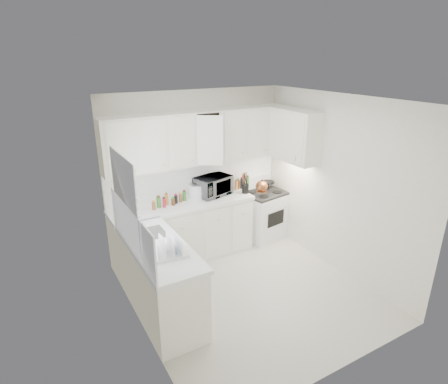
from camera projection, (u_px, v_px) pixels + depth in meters
floor at (249, 292)px, 5.15m from camera, size 3.20×3.20×0.00m
ceiling at (254, 100)px, 4.24m from camera, size 3.20×3.20×0.00m
wall_back at (196, 172)px, 6.00m from camera, size 3.00×0.00×3.00m
wall_front at (348, 263)px, 3.39m from camera, size 3.00×0.00×3.00m
wall_left at (135, 231)px, 4.00m from camera, size 0.00×3.20×3.20m
wall_right at (337, 186)px, 5.39m from camera, size 0.00×3.20×3.20m
window_blinds at (126, 199)px, 4.20m from camera, size 0.06×0.96×1.06m
lower_cabinets_back at (184, 232)px, 5.87m from camera, size 2.22×0.60×0.90m
lower_cabinets_left at (160, 281)px, 4.60m from camera, size 0.60×1.60×0.90m
countertop_back at (183, 205)px, 5.69m from camera, size 2.24×0.64×0.05m
countertop_left at (158, 247)px, 4.44m from camera, size 0.64×1.62×0.05m
backsplash_back at (197, 177)px, 6.01m from camera, size 2.98×0.02×0.55m
backsplash_left at (131, 230)px, 4.19m from camera, size 0.02×1.60×0.55m
upper_cabinets_back at (201, 163)px, 5.79m from camera, size 3.00×0.33×0.80m
upper_cabinets_right at (293, 161)px, 5.91m from camera, size 0.33×0.90×0.80m
sink at (148, 225)px, 4.67m from camera, size 0.42×0.38×0.30m
stove at (264, 208)px, 6.52m from camera, size 0.79×0.69×1.09m
tea_kettle at (262, 185)px, 6.13m from camera, size 0.31×0.29×0.23m
frying_pan at (268, 182)px, 6.59m from camera, size 0.37×0.45×0.04m
microwave at (213, 184)px, 5.95m from camera, size 0.63×0.45×0.38m
rice_cooker at (197, 190)px, 5.86m from camera, size 0.32×0.32×0.26m
paper_towel at (200, 188)px, 5.93m from camera, size 0.12×0.12×0.27m
utensil_crock at (245, 183)px, 6.03m from camera, size 0.15×0.15×0.36m
dish_rack at (166, 245)px, 4.18m from camera, size 0.47×0.37×0.24m
spice_left_0 at (151, 202)px, 5.55m from camera, size 0.06×0.06×0.13m
spice_left_1 at (158, 203)px, 5.52m from camera, size 0.06×0.06×0.13m
spice_left_2 at (160, 200)px, 5.62m from camera, size 0.06×0.06×0.13m
spice_left_3 at (167, 201)px, 5.59m from camera, size 0.06×0.06×0.13m
spice_left_4 at (170, 198)px, 5.69m from camera, size 0.06×0.06×0.13m
spice_left_5 at (177, 199)px, 5.66m from camera, size 0.06×0.06×0.13m
spice_left_6 at (179, 197)px, 5.76m from camera, size 0.06×0.06×0.13m
spice_left_7 at (186, 198)px, 5.72m from camera, size 0.06×0.06×0.13m
sauce_right_0 at (232, 184)px, 6.24m from camera, size 0.06×0.06×0.19m
sauce_right_1 at (236, 184)px, 6.22m from camera, size 0.06×0.06×0.19m
sauce_right_2 at (237, 183)px, 6.29m from camera, size 0.06×0.06×0.19m
sauce_right_3 at (242, 183)px, 6.27m from camera, size 0.06×0.06×0.19m
sauce_right_4 at (243, 182)px, 6.34m from camera, size 0.06×0.06×0.19m
sauce_right_5 at (247, 182)px, 6.32m from camera, size 0.06×0.06×0.19m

